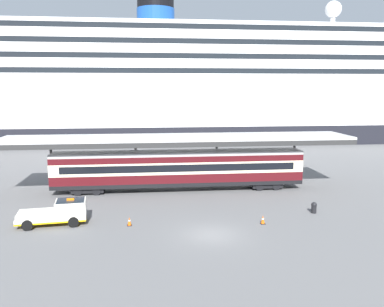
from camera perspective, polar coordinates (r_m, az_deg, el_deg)
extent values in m
plane|color=#606061|center=(29.89, 2.76, -11.41)|extent=(400.00, 400.00, 0.00)
cube|color=black|center=(86.71, -12.74, 3.29)|extent=(176.82, 29.73, 3.62)
cube|color=silver|center=(86.31, -12.88, 7.28)|extent=(176.82, 29.73, 8.46)
cube|color=silver|center=(86.31, -13.01, 10.95)|extent=(162.67, 27.35, 2.61)
cube|color=black|center=(72.81, -14.27, 11.35)|extent=(155.60, 0.12, 0.94)
cube|color=silver|center=(86.44, -13.08, 12.67)|extent=(156.16, 26.25, 2.61)
cube|color=black|center=(73.50, -14.29, 13.36)|extent=(149.38, 0.12, 0.94)
cube|color=silver|center=(86.64, -13.14, 14.39)|extent=(149.66, 25.16, 2.61)
cube|color=black|center=(74.28, -14.31, 15.34)|extent=(143.15, 0.12, 0.94)
cube|color=silver|center=(86.92, -13.21, 16.10)|extent=(143.15, 24.07, 2.61)
cube|color=black|center=(75.15, -14.34, 17.27)|extent=(136.93, 0.12, 0.94)
cylinder|color=black|center=(87.26, -5.18, 20.01)|extent=(7.42, 7.42, 8.63)
cylinder|color=#194799|center=(86.96, -5.16, 18.89)|extent=(7.65, 7.65, 2.59)
cylinder|color=silver|center=(95.42, 19.26, 16.84)|extent=(1.00, 1.00, 2.78)
sphere|color=silver|center=(95.91, 19.37, 18.69)|extent=(3.48, 3.48, 3.48)
cube|color=#BABABA|center=(41.65, -1.96, 2.29)|extent=(35.81, 5.88, 0.25)
cube|color=#2B2B2B|center=(38.89, -1.64, 1.23)|extent=(35.81, 0.20, 0.50)
cylinder|color=#2B2B2B|center=(45.65, -19.25, -1.17)|extent=(0.28, 0.28, 5.35)
cylinder|color=#2B2B2B|center=(44.49, -7.95, -1.00)|extent=(0.28, 0.28, 5.35)
cylinder|color=#2B2B2B|center=(45.11, 3.49, -0.78)|extent=(0.28, 0.28, 5.35)
cylinder|color=#2B2B2B|center=(47.45, 14.21, -0.55)|extent=(0.28, 0.28, 5.35)
cube|color=black|center=(41.98, -1.87, -4.08)|extent=(25.54, 2.80, 0.40)
cube|color=#470F14|center=(41.83, -1.88, -3.21)|extent=(25.54, 2.80, 0.90)
cube|color=beige|center=(41.62, -1.88, -1.80)|extent=(25.54, 2.80, 1.20)
cube|color=black|center=(40.27, -1.73, -2.10)|extent=(23.50, 0.08, 0.72)
cube|color=#470F14|center=(41.46, -1.89, -0.58)|extent=(25.54, 2.80, 0.60)
cube|color=#A8A8A8|center=(41.38, -1.89, 0.08)|extent=(25.54, 2.69, 0.36)
cube|color=black|center=(42.40, -14.40, -4.79)|extent=(3.20, 2.35, 0.50)
cylinder|color=black|center=(41.42, -15.86, -5.23)|extent=(0.84, 0.12, 0.84)
cylinder|color=black|center=(41.15, -13.38, -5.22)|extent=(0.84, 0.12, 0.84)
cube|color=black|center=(43.73, 10.27, -4.22)|extent=(3.20, 2.35, 0.50)
cylinder|color=black|center=(42.39, 9.55, -4.67)|extent=(0.84, 0.12, 0.84)
cylinder|color=black|center=(42.91, 11.87, -4.57)|extent=(0.84, 0.12, 0.84)
cube|color=silver|center=(33.58, -19.21, -8.53)|extent=(5.39, 2.58, 0.36)
cube|color=#F2B20C|center=(33.62, -19.20, -8.74)|extent=(5.40, 2.60, 0.12)
cube|color=silver|center=(33.23, -16.76, -7.27)|extent=(2.49, 2.17, 1.10)
cube|color=#19232D|center=(33.13, -16.79, -6.69)|extent=(2.28, 2.06, 0.44)
cube|color=orange|center=(33.06, -16.81, -6.23)|extent=(0.58, 0.26, 0.16)
cube|color=silver|center=(33.61, -21.02, -7.97)|extent=(3.11, 2.24, 0.36)
cylinder|color=black|center=(34.43, -16.23, -8.25)|extent=(0.82, 0.34, 0.80)
cylinder|color=black|center=(32.53, -16.43, -9.30)|extent=(0.82, 0.34, 0.80)
cylinder|color=black|center=(34.81, -21.76, -8.36)|extent=(0.82, 0.34, 0.80)
cylinder|color=black|center=(32.93, -22.29, -9.39)|extent=(0.82, 0.34, 0.80)
cube|color=black|center=(32.08, -8.84, -10.00)|extent=(0.36, 0.36, 0.04)
cone|color=#EA590F|center=(31.96, -8.85, -9.41)|extent=(0.30, 0.30, 0.66)
cylinder|color=white|center=(31.95, -8.86, -9.36)|extent=(0.17, 0.17, 0.09)
cube|color=black|center=(32.56, 9.98, -9.74)|extent=(0.36, 0.36, 0.04)
cone|color=#EA590F|center=(32.45, 10.00, -9.15)|extent=(0.30, 0.30, 0.66)
cylinder|color=white|center=(32.43, 10.00, -9.09)|extent=(0.17, 0.17, 0.09)
cylinder|color=black|center=(36.14, 16.86, -7.53)|extent=(0.44, 0.44, 0.70)
sphere|color=black|center=(36.03, 16.88, -6.96)|extent=(0.48, 0.48, 0.48)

